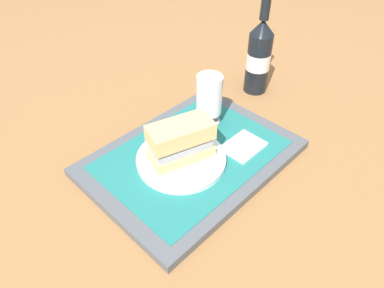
% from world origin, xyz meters
% --- Properties ---
extents(ground_plane, '(3.00, 3.00, 0.00)m').
position_xyz_m(ground_plane, '(0.00, 0.00, 0.00)').
color(ground_plane, olive).
extents(tray, '(0.44, 0.32, 0.02)m').
position_xyz_m(tray, '(0.00, 0.00, 0.01)').
color(tray, '#4C5156').
rests_on(tray, ground_plane).
extents(placemat, '(0.38, 0.27, 0.00)m').
position_xyz_m(placemat, '(0.00, 0.00, 0.02)').
color(placemat, '#1E6B66').
rests_on(placemat, tray).
extents(plate, '(0.19, 0.19, 0.01)m').
position_xyz_m(plate, '(-0.03, 0.00, 0.03)').
color(plate, white).
rests_on(plate, placemat).
extents(sandwich, '(0.14, 0.10, 0.08)m').
position_xyz_m(sandwich, '(-0.03, 0.00, 0.08)').
color(sandwich, tan).
rests_on(sandwich, plate).
extents(beer_glass, '(0.06, 0.06, 0.12)m').
position_xyz_m(beer_glass, '(0.11, 0.05, 0.09)').
color(beer_glass, silver).
rests_on(beer_glass, placemat).
extents(napkin_folded, '(0.09, 0.07, 0.01)m').
position_xyz_m(napkin_folded, '(0.10, -0.07, 0.02)').
color(napkin_folded, white).
rests_on(napkin_folded, placemat).
extents(beer_bottle, '(0.07, 0.07, 0.27)m').
position_xyz_m(beer_bottle, '(0.34, 0.08, 0.10)').
color(beer_bottle, black).
rests_on(beer_bottle, ground_plane).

